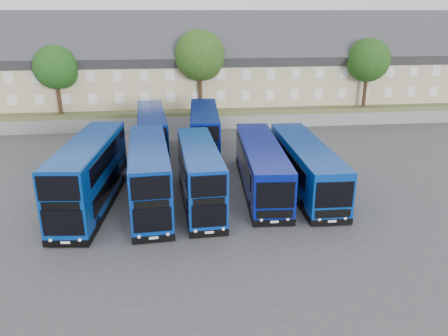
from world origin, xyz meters
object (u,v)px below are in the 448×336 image
Objects in this scene: dd_front_mid at (150,177)px; tree_mid at (201,57)px; dd_front_left at (90,176)px; tree_east at (369,62)px; coach_east_a at (261,167)px; tree_far at (390,53)px; tree_west at (57,69)px.

tree_mid is (5.13, 22.59, 5.88)m from dd_front_mid.
dd_front_left is 1.47× the size of tree_east.
tree_east is at bearing -1.43° from tree_mid.
dd_front_mid is 1.39× the size of tree_east.
dd_front_left is at bearing 171.90° from dd_front_mid.
tree_mid is (-3.22, 20.37, 6.30)m from coach_east_a.
dd_front_mid is 1.31× the size of tree_far.
tree_east is (29.23, 21.79, 5.08)m from dd_front_left.
tree_far is (22.78, 26.87, 5.96)m from coach_east_a.
tree_far reaches higher than tree_west.
coach_east_a is 28.15m from tree_west.
tree_mid reaches higher than dd_front_mid.
tree_far is at bearing 39.10° from dd_front_mid.
dd_front_left is 23.31m from tree_west.
coach_east_a is (8.34, 2.22, -0.43)m from dd_front_mid.
dd_front_mid is 23.90m from tree_mid.
dd_front_left is at bearing -112.50° from tree_mid.
tree_east is (25.13, 22.09, 5.20)m from dd_front_mid.
tree_west is at bearing 113.05° from dd_front_left.
dd_front_mid is 42.96m from tree_far.
coach_east_a is at bearing -81.03° from tree_mid.
tree_east is (20.00, -0.50, -0.68)m from tree_mid.
tree_west is at bearing -180.00° from tree_east.
dd_front_mid is 25.10m from tree_west.
tree_west is at bearing 112.24° from dd_front_mid.
tree_mid is at bearing 73.25° from dd_front_mid.
tree_east is at bearing 53.00° from coach_east_a.
dd_front_mid is 33.86m from tree_east.
tree_far reaches higher than coach_east_a.
tree_far is (35.23, 28.79, 5.42)m from dd_front_left.
tree_east is at bearing 42.50° from dd_front_left.
coach_east_a is at bearing -45.96° from tree_west.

